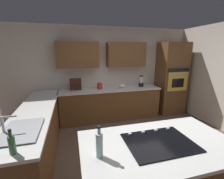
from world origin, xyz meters
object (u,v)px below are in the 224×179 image
(blender, at_px, (141,82))
(cooktop, at_px, (159,142))
(kettle, at_px, (100,86))
(dish_soap_bottle, at_px, (12,144))
(wall_oven, at_px, (171,79))
(oil_bottle, at_px, (99,144))
(sink_unit, at_px, (21,130))
(spice_rack, at_px, (76,84))
(mixing_bowl, at_px, (122,86))

(blender, bearing_deg, cooktop, 68.59)
(blender, distance_m, kettle, 1.25)
(kettle, relative_size, dish_soap_bottle, 0.63)
(wall_oven, height_order, oil_bottle, wall_oven)
(sink_unit, relative_size, kettle, 4.08)
(cooktop, bearing_deg, spice_rack, -73.48)
(wall_oven, height_order, dish_soap_bottle, wall_oven)
(mixing_bowl, bearing_deg, blender, -180.00)
(sink_unit, height_order, mixing_bowl, sink_unit)
(cooktop, height_order, blender, blender)
(cooktop, distance_m, spice_rack, 2.91)
(cooktop, xyz_separation_m, oil_bottle, (0.70, 0.06, 0.13))
(kettle, bearing_deg, oil_bottle, 79.37)
(sink_unit, height_order, dish_soap_bottle, dish_soap_bottle)
(blender, relative_size, oil_bottle, 0.98)
(spice_rack, relative_size, dish_soap_bottle, 1.16)
(wall_oven, relative_size, oil_bottle, 6.58)
(sink_unit, relative_size, mixing_bowl, 3.41)
(kettle, bearing_deg, dish_soap_bottle, 61.51)
(spice_rack, distance_m, oil_bottle, 2.85)
(spice_rack, bearing_deg, dish_soap_bottle, 74.38)
(cooktop, distance_m, blender, 2.94)
(blender, xyz_separation_m, mixing_bowl, (0.60, 0.00, -0.08))
(dish_soap_bottle, bearing_deg, kettle, -118.49)
(blender, xyz_separation_m, dish_soap_bottle, (2.62, 2.52, -0.03))
(sink_unit, distance_m, cooktop, 1.75)
(mixing_bowl, bearing_deg, kettle, 0.00)
(kettle, height_order, dish_soap_bottle, dish_soap_bottle)
(cooktop, bearing_deg, mixing_bowl, -99.81)
(blender, bearing_deg, sink_unit, 37.35)
(sink_unit, height_order, cooktop, sink_unit)
(cooktop, bearing_deg, blender, -111.41)
(kettle, xyz_separation_m, dish_soap_bottle, (1.37, 2.52, 0.02))
(oil_bottle, bearing_deg, dish_soap_bottle, -18.09)
(blender, distance_m, oil_bottle, 3.32)
(sink_unit, distance_m, oil_bottle, 1.18)
(blender, height_order, spice_rack, blender)
(mixing_bowl, height_order, kettle, kettle)
(cooktop, relative_size, blender, 2.33)
(cooktop, height_order, dish_soap_bottle, dish_soap_bottle)
(blender, bearing_deg, mixing_bowl, 0.00)
(oil_bottle, bearing_deg, cooktop, -174.83)
(cooktop, height_order, mixing_bowl, mixing_bowl)
(wall_oven, bearing_deg, sink_unit, 28.68)
(spice_rack, xyz_separation_m, kettle, (-0.65, 0.05, -0.07))
(wall_oven, xyz_separation_m, cooktop, (2.07, 2.70, -0.18))
(mixing_bowl, xyz_separation_m, spice_rack, (1.30, -0.05, 0.10))
(cooktop, distance_m, oil_bottle, 0.72)
(wall_oven, distance_m, sink_unit, 4.20)
(blender, relative_size, mixing_bowl, 1.59)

